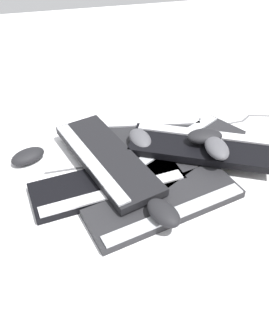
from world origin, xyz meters
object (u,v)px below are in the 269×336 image
at_px(keyboard_2, 141,135).
at_px(mouse_4, 163,213).
at_px(keyboard_1, 187,152).
at_px(mouse_0, 205,137).
at_px(keyboard_3, 108,184).
at_px(mouse_1, 28,156).
at_px(mouse_3, 140,139).
at_px(keyboard_4, 106,158).
at_px(mouse_2, 217,148).
at_px(keyboard_5, 201,146).
at_px(keyboard_0, 165,204).

xyz_separation_m(keyboard_2, mouse_4, (0.40, -0.04, 0.04)).
bearing_deg(keyboard_1, mouse_0, 65.75).
xyz_separation_m(keyboard_3, mouse_1, (-0.18, -0.22, 0.01)).
bearing_deg(keyboard_2, mouse_1, -84.21).
bearing_deg(keyboard_1, keyboard_2, -135.85).
xyz_separation_m(keyboard_3, mouse_3, (-0.15, 0.13, 0.04)).
relative_size(keyboard_4, mouse_1, 4.23).
bearing_deg(mouse_2, mouse_1, 75.55).
xyz_separation_m(keyboard_5, mouse_3, (-0.07, -0.18, 0.01)).
height_order(keyboard_5, mouse_0, mouse_0).
height_order(keyboard_0, keyboard_4, keyboard_4).
bearing_deg(keyboard_5, keyboard_3, -76.90).
relative_size(keyboard_5, mouse_4, 4.19).
height_order(keyboard_4, mouse_3, mouse_3).
bearing_deg(keyboard_0, mouse_1, -129.25).
bearing_deg(keyboard_3, keyboard_5, 103.10).
xyz_separation_m(keyboard_4, mouse_1, (-0.10, -0.23, -0.02)).
relative_size(keyboard_1, mouse_0, 4.13).
bearing_deg(mouse_3, keyboard_1, 63.68).
bearing_deg(keyboard_2, keyboard_4, -46.87).
bearing_deg(keyboard_0, keyboard_5, 137.60).
bearing_deg(mouse_1, keyboard_1, 143.96).
bearing_deg(mouse_1, mouse_4, 106.95).
distance_m(keyboard_2, keyboard_3, 0.27).
xyz_separation_m(keyboard_1, mouse_3, (-0.05, -0.14, 0.04)).
distance_m(keyboard_5, mouse_3, 0.19).
xyz_separation_m(keyboard_0, keyboard_3, (-0.12, -0.14, 0.00)).
bearing_deg(mouse_2, mouse_4, 133.05).
xyz_separation_m(keyboard_1, mouse_0, (0.02, 0.05, 0.07)).
distance_m(keyboard_0, mouse_0, 0.27).
distance_m(keyboard_1, keyboard_5, 0.05).
xyz_separation_m(keyboard_3, mouse_0, (-0.07, 0.32, 0.07)).
xyz_separation_m(keyboard_0, keyboard_2, (-0.33, 0.02, 0.00)).
bearing_deg(mouse_2, keyboard_0, 125.48).
relative_size(keyboard_0, mouse_1, 4.21).
bearing_deg(mouse_4, mouse_1, -158.30).
bearing_deg(mouse_0, mouse_3, -14.71).
bearing_deg(mouse_4, keyboard_5, 120.21).
distance_m(keyboard_2, mouse_0, 0.23).
height_order(mouse_1, mouse_4, mouse_4).
distance_m(keyboard_4, keyboard_5, 0.30).
height_order(mouse_3, mouse_4, same).
bearing_deg(keyboard_3, keyboard_1, 108.70).
distance_m(keyboard_1, mouse_2, 0.12).
height_order(keyboard_5, mouse_3, mouse_3).
height_order(keyboard_0, mouse_0, mouse_0).
distance_m(keyboard_0, keyboard_4, 0.24).
relative_size(keyboard_2, keyboard_5, 0.99).
height_order(keyboard_1, keyboard_4, keyboard_4).
distance_m(keyboard_2, keyboard_5, 0.22).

